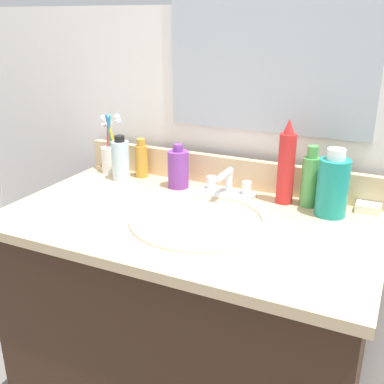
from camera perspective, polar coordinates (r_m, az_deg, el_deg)
name	(u,v)px	position (r m, az deg, el deg)	size (l,w,h in m)	color
vanity_cabinet	(189,344)	(1.41, -0.42, -18.26)	(0.93, 0.52, 0.75)	#382316
countertop	(188,221)	(1.20, -0.47, -3.62)	(0.97, 0.56, 0.03)	#D1B284
backsplash	(227,171)	(1.41, 4.32, 2.60)	(0.97, 0.02, 0.09)	#D1B284
back_wall	(232,216)	(1.53, 5.00, -3.02)	(2.07, 0.04, 1.30)	white
mirror_panel	(270,31)	(1.35, 9.66, 19.08)	(0.60, 0.01, 0.56)	#B2BCC6
sink_basin	(200,231)	(1.19, 0.97, -4.79)	(0.36, 0.36, 0.11)	white
faucet	(228,186)	(1.33, 4.46, 0.72)	(0.16, 0.10, 0.08)	silver
bottle_spray_red	(286,165)	(1.28, 11.59, 3.25)	(0.05, 0.05, 0.24)	red
bottle_cream_purple	(178,169)	(1.39, -1.72, 2.92)	(0.06, 0.06, 0.13)	#7A3899
bottle_gel_clear	(121,160)	(1.47, -8.83, 3.97)	(0.06, 0.06, 0.14)	silver
bottle_mouthwash_teal	(333,186)	(1.23, 17.03, 0.73)	(0.08, 0.08, 0.18)	teal
bottle_toner_green	(310,180)	(1.28, 14.41, 1.49)	(0.05, 0.05, 0.17)	#4C9E4C
bottle_oil_amber	(141,160)	(1.49, -6.27, 4.01)	(0.04, 0.04, 0.13)	gold
cup_white_ceramic	(111,156)	(1.55, -9.98, 4.41)	(0.07, 0.08, 0.20)	white
soap_bar	(368,208)	(1.30, 20.98, -1.87)	(0.06, 0.04, 0.02)	white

